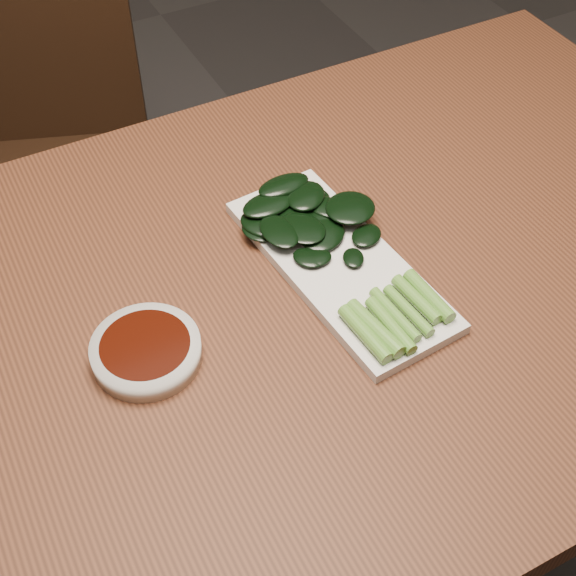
{
  "coord_description": "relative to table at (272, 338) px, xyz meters",
  "views": [
    {
      "loc": [
        -0.27,
        -0.56,
        1.45
      ],
      "look_at": [
        0.02,
        -0.0,
        0.76
      ],
      "focal_mm": 50.0,
      "sensor_mm": 36.0,
      "label": 1
    }
  ],
  "objects": [
    {
      "name": "ground",
      "position": [
        0.0,
        0.0,
        -0.68
      ],
      "size": [
        6.0,
        6.0,
        0.0
      ],
      "primitive_type": "plane",
      "color": "#2E2B2B",
      "rests_on": "ground"
    },
    {
      "name": "table",
      "position": [
        0.0,
        0.0,
        0.0
      ],
      "size": [
        1.4,
        0.8,
        0.75
      ],
      "color": "#4D2716",
      "rests_on": "ground"
    },
    {
      "name": "chair_far",
      "position": [
        -0.13,
        0.76,
        -0.19
      ],
      "size": [
        0.53,
        0.53,
        0.89
      ],
      "rotation": [
        0.0,
        0.0,
        -0.35
      ],
      "color": "black",
      "rests_on": "ground"
    },
    {
      "name": "sauce_bowl",
      "position": [
        -0.16,
        -0.01,
        0.08
      ],
      "size": [
        0.12,
        0.12,
        0.02
      ],
      "color": "silver",
      "rests_on": "table"
    },
    {
      "name": "serving_plate",
      "position": [
        0.1,
        0.01,
        0.08
      ],
      "size": [
        0.16,
        0.34,
        0.01
      ],
      "rotation": [
        0.0,
        0.0,
        0.08
      ],
      "color": "silver",
      "rests_on": "table"
    },
    {
      "name": "gai_lan",
      "position": [
        0.09,
        0.04,
        0.1
      ],
      "size": [
        0.18,
        0.31,
        0.03
      ],
      "color": "#5A9031",
      "rests_on": "serving_plate"
    }
  ]
}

